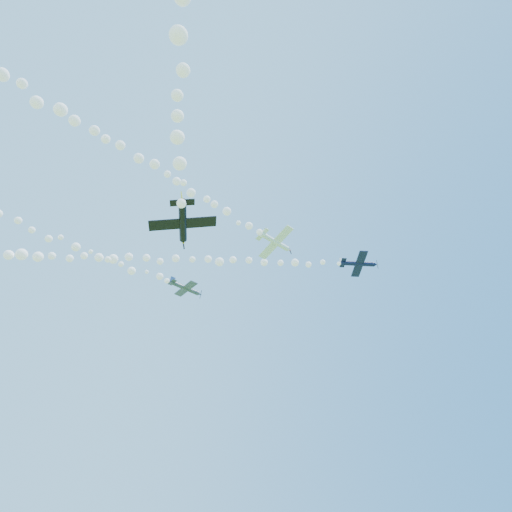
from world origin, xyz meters
name	(u,v)px	position (x,y,z in m)	size (l,w,h in m)	color
plane_white	(275,242)	(8.47, -4.96, 50.98)	(7.19, 7.43, 2.25)	white
smoke_trail_white	(40,99)	(-29.14, -16.41, 50.67)	(71.23, 23.50, 3.03)	white
plane_navy	(359,264)	(25.22, -5.18, 51.86)	(6.97, 7.38, 2.31)	#0C1238
smoke_trail_navy	(122,258)	(-14.16, 10.64, 51.67)	(75.05, 31.69, 2.79)	white
plane_grey	(186,288)	(-3.32, 5.25, 44.70)	(6.04, 6.36, 2.00)	#3B4655
plane_black	(183,223)	(-9.77, -17.86, 35.92)	(7.37, 7.06, 2.15)	black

